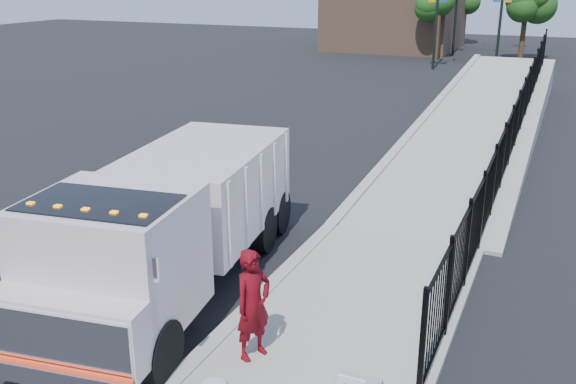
% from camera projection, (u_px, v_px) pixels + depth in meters
% --- Properties ---
extents(ground, '(120.00, 120.00, 0.00)m').
position_uv_depth(ground, '(261.00, 300.00, 12.55)').
color(ground, black).
rests_on(ground, ground).
extents(sidewalk, '(3.55, 12.00, 0.12)m').
position_uv_depth(sidewalk, '(315.00, 377.00, 10.06)').
color(sidewalk, '#9E998E').
rests_on(sidewalk, ground).
extents(curb, '(0.30, 12.00, 0.16)m').
position_uv_depth(curb, '(209.00, 348.00, 10.79)').
color(curb, '#ADAAA3').
rests_on(curb, ground).
extents(ramp, '(3.95, 24.06, 3.19)m').
position_uv_depth(ramp, '(485.00, 133.00, 25.59)').
color(ramp, '#9E998E').
rests_on(ramp, ground).
extents(iron_fence, '(0.10, 28.00, 1.80)m').
position_uv_depth(iron_fence, '(515.00, 137.00, 21.29)').
color(iron_fence, black).
rests_on(iron_fence, ground).
extents(truck, '(3.63, 8.31, 2.75)m').
position_uv_depth(truck, '(169.00, 220.00, 12.35)').
color(truck, black).
rests_on(truck, ground).
extents(worker, '(0.67, 0.80, 1.87)m').
position_uv_depth(worker, '(253.00, 305.00, 10.23)').
color(worker, '#5E070F').
rests_on(worker, sidewalk).
extents(debris, '(0.40, 0.40, 0.10)m').
position_uv_depth(debris, '(214.00, 383.00, 9.73)').
color(debris, silver).
rests_on(debris, sidewalk).
extents(light_pole_0, '(3.77, 0.22, 8.00)m').
position_uv_depth(light_pole_0, '(442.00, 0.00, 40.78)').
color(light_pole_0, black).
rests_on(light_pole_0, ground).
extents(light_pole_1, '(3.78, 0.22, 8.00)m').
position_uv_depth(light_pole_1, '(497.00, 0.00, 40.97)').
color(light_pole_1, black).
rests_on(light_pole_1, ground).
extents(tree_0, '(2.26, 2.26, 5.13)m').
position_uv_depth(tree_0, '(439.00, 4.00, 45.40)').
color(tree_0, '#382314').
rests_on(tree_0, ground).
extents(tree_1, '(2.34, 2.34, 5.17)m').
position_uv_depth(tree_1, '(527.00, 4.00, 45.23)').
color(tree_1, '#382314').
rests_on(tree_1, ground).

